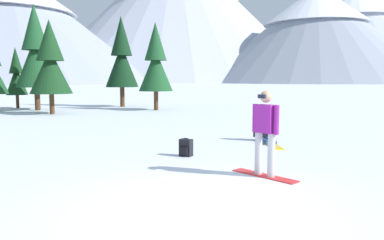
{
  "coord_description": "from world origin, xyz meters",
  "views": [
    {
      "loc": [
        0.32,
        -5.62,
        1.99
      ],
      "look_at": [
        -0.32,
        3.43,
        1.0
      ],
      "focal_mm": 35.43,
      "sensor_mm": 36.0,
      "label": 1
    }
  ],
  "objects_px": {
    "pine_tree_slender": "(35,53)",
    "snowboarder_midground": "(265,131)",
    "snowboarder_background": "(264,131)",
    "pine_tree_tall": "(156,63)",
    "pine_tree_leaning": "(50,63)",
    "pine_tree_broad": "(122,58)",
    "pine_tree_short": "(16,75)",
    "backpack_black": "(186,148)"
  },
  "relations": [
    {
      "from": "pine_tree_slender",
      "to": "snowboarder_midground",
      "type": "bearing_deg",
      "value": -51.4
    },
    {
      "from": "snowboarder_background",
      "to": "pine_tree_tall",
      "type": "distance_m",
      "value": 13.27
    },
    {
      "from": "snowboarder_midground",
      "to": "pine_tree_slender",
      "type": "relative_size",
      "value": 0.26
    },
    {
      "from": "snowboarder_midground",
      "to": "pine_tree_slender",
      "type": "height_order",
      "value": "pine_tree_slender"
    },
    {
      "from": "snowboarder_midground",
      "to": "pine_tree_leaning",
      "type": "xyz_separation_m",
      "value": [
        -10.33,
        13.0,
        1.94
      ]
    },
    {
      "from": "snowboarder_midground",
      "to": "pine_tree_broad",
      "type": "distance_m",
      "value": 20.69
    },
    {
      "from": "pine_tree_short",
      "to": "pine_tree_broad",
      "type": "bearing_deg",
      "value": 15.9
    },
    {
      "from": "backpack_black",
      "to": "pine_tree_slender",
      "type": "relative_size",
      "value": 0.07
    },
    {
      "from": "snowboarder_midground",
      "to": "pine_tree_leaning",
      "type": "relative_size",
      "value": 0.33
    },
    {
      "from": "snowboarder_midground",
      "to": "pine_tree_slender",
      "type": "xyz_separation_m",
      "value": [
        -12.42,
        15.57,
        2.68
      ]
    },
    {
      "from": "snowboarder_background",
      "to": "pine_tree_tall",
      "type": "height_order",
      "value": "pine_tree_tall"
    },
    {
      "from": "backpack_black",
      "to": "pine_tree_broad",
      "type": "xyz_separation_m",
      "value": [
        -6.05,
        17.07,
        3.25
      ]
    },
    {
      "from": "pine_tree_broad",
      "to": "pine_tree_leaning",
      "type": "distance_m",
      "value": 6.51
    },
    {
      "from": "backpack_black",
      "to": "pine_tree_tall",
      "type": "distance_m",
      "value": 14.87
    },
    {
      "from": "pine_tree_broad",
      "to": "pine_tree_short",
      "type": "distance_m",
      "value": 7.11
    },
    {
      "from": "pine_tree_leaning",
      "to": "snowboarder_midground",
      "type": "bearing_deg",
      "value": -51.54
    },
    {
      "from": "backpack_black",
      "to": "pine_tree_leaning",
      "type": "bearing_deg",
      "value": 127.61
    },
    {
      "from": "snowboarder_midground",
      "to": "snowboarder_background",
      "type": "bearing_deg",
      "value": 83.29
    },
    {
      "from": "pine_tree_broad",
      "to": "snowboarder_midground",
      "type": "bearing_deg",
      "value": -67.59
    },
    {
      "from": "snowboarder_background",
      "to": "pine_tree_leaning",
      "type": "distance_m",
      "value": 14.08
    },
    {
      "from": "pine_tree_leaning",
      "to": "pine_tree_tall",
      "type": "height_order",
      "value": "pine_tree_tall"
    },
    {
      "from": "snowboarder_background",
      "to": "pine_tree_broad",
      "type": "height_order",
      "value": "pine_tree_broad"
    },
    {
      "from": "backpack_black",
      "to": "pine_tree_broad",
      "type": "distance_m",
      "value": 18.4
    },
    {
      "from": "pine_tree_slender",
      "to": "pine_tree_tall",
      "type": "xyz_separation_m",
      "value": [
        7.5,
        0.62,
        -0.61
      ]
    },
    {
      "from": "snowboarder_midground",
      "to": "backpack_black",
      "type": "bearing_deg",
      "value": 132.96
    },
    {
      "from": "backpack_black",
      "to": "pine_tree_short",
      "type": "xyz_separation_m",
      "value": [
        -12.78,
        15.15,
        2.02
      ]
    },
    {
      "from": "pine_tree_slender",
      "to": "backpack_black",
      "type": "bearing_deg",
      "value": -52.06
    },
    {
      "from": "pine_tree_leaning",
      "to": "pine_tree_short",
      "type": "bearing_deg",
      "value": 136.19
    },
    {
      "from": "snowboarder_midground",
      "to": "pine_tree_broad",
      "type": "height_order",
      "value": "pine_tree_broad"
    },
    {
      "from": "pine_tree_short",
      "to": "pine_tree_tall",
      "type": "height_order",
      "value": "pine_tree_tall"
    },
    {
      "from": "pine_tree_short",
      "to": "pine_tree_tall",
      "type": "relative_size",
      "value": 0.74
    },
    {
      "from": "pine_tree_broad",
      "to": "pine_tree_short",
      "type": "bearing_deg",
      "value": -164.1
    },
    {
      "from": "snowboarder_background",
      "to": "pine_tree_short",
      "type": "distance_m",
      "value": 19.8
    },
    {
      "from": "backpack_black",
      "to": "pine_tree_short",
      "type": "relative_size",
      "value": 0.11
    },
    {
      "from": "pine_tree_tall",
      "to": "pine_tree_short",
      "type": "bearing_deg",
      "value": 174.76
    },
    {
      "from": "backpack_black",
      "to": "pine_tree_tall",
      "type": "bearing_deg",
      "value": 102.43
    },
    {
      "from": "backpack_black",
      "to": "snowboarder_midground",
      "type": "bearing_deg",
      "value": -47.04
    },
    {
      "from": "backpack_black",
      "to": "pine_tree_short",
      "type": "distance_m",
      "value": 19.92
    },
    {
      "from": "pine_tree_leaning",
      "to": "backpack_black",
      "type": "bearing_deg",
      "value": -52.39
    },
    {
      "from": "snowboarder_background",
      "to": "pine_tree_broad",
      "type": "distance_m",
      "value": 17.11
    },
    {
      "from": "pine_tree_broad",
      "to": "pine_tree_leaning",
      "type": "relative_size",
      "value": 1.21
    },
    {
      "from": "snowboarder_background",
      "to": "pine_tree_short",
      "type": "xyz_separation_m",
      "value": [
        -15.08,
        12.68,
        1.91
      ]
    }
  ]
}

